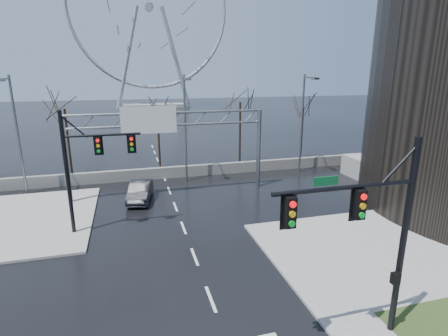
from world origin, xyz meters
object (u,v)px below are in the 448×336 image
object	(u,v)px
sign_gantry	(164,135)
car	(140,191)
signal_mast_near	(375,225)
ferris_wheel	(150,14)
signal_mast_far	(85,161)

from	to	relation	value
sign_gantry	car	size ratio (longest dim) A/B	3.49
signal_mast_near	car	distance (m)	20.27
sign_gantry	ferris_wheel	world-z (taller)	ferris_wheel
sign_gantry	ferris_wheel	distance (m)	82.91
signal_mast_near	signal_mast_far	xyz separation A→B (m)	(-11.01, 13.00, -0.04)
ferris_wheel	car	bearing A→B (deg)	-95.34
signal_mast_far	ferris_wheel	bearing A→B (deg)	82.80
signal_mast_near	signal_mast_far	distance (m)	17.03
signal_mast_far	sign_gantry	xyz separation A→B (m)	(5.49, 6.00, 0.35)
ferris_wheel	car	xyz separation A→B (m)	(-7.55, -80.73, -25.36)
sign_gantry	ferris_wheel	bearing A→B (deg)	86.16
ferris_wheel	car	size ratio (longest dim) A/B	10.85
ferris_wheel	car	world-z (taller)	ferris_wheel
signal_mast_near	ferris_wheel	size ratio (longest dim) A/B	0.16
signal_mast_far	signal_mast_near	bearing A→B (deg)	-49.74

